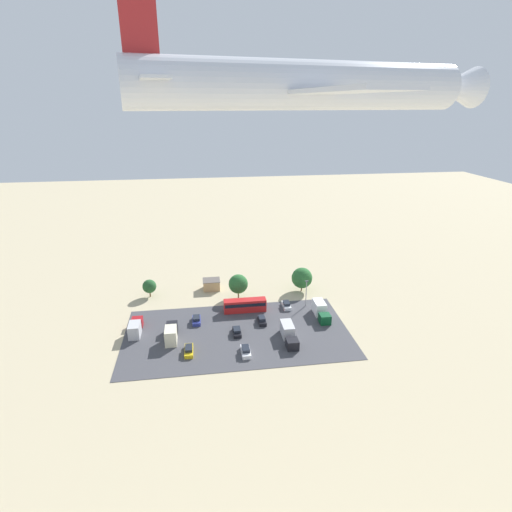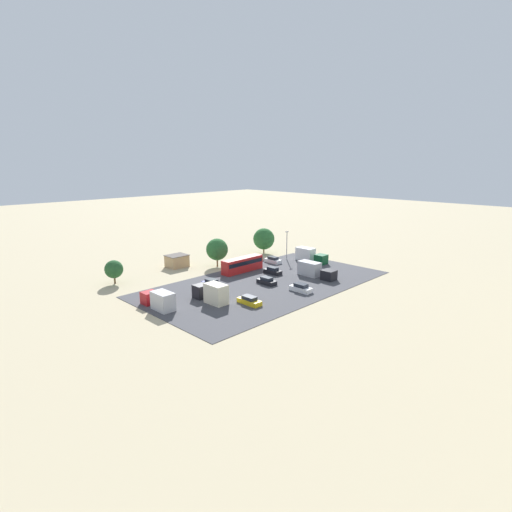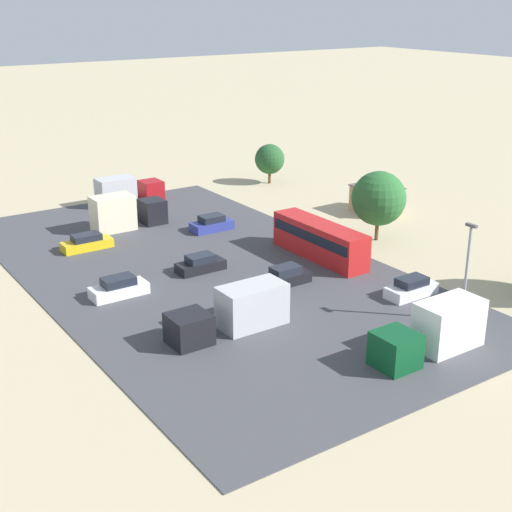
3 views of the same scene
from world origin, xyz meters
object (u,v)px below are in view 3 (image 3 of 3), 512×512
(parked_car_3, at_px, (212,224))
(parked_truck_1, at_px, (126,191))
(bus, at_px, (320,239))
(parked_truck_0, at_px, (124,213))
(parked_car_2, at_px, (87,243))
(parked_car_1, at_px, (285,277))
(parked_car_4, at_px, (411,288))
(parked_car_0, at_px, (201,264))
(shed_building, at_px, (376,199))
(parked_car_5, at_px, (119,288))
(parked_truck_3, at_px, (434,331))
(parked_truck_2, at_px, (235,312))

(parked_car_3, relative_size, parked_truck_1, 0.56)
(bus, distance_m, parked_truck_0, 20.94)
(bus, height_order, parked_truck_1, bus)
(parked_truck_1, bearing_deg, parked_car_2, -38.01)
(parked_car_1, distance_m, parked_car_4, 10.13)
(parked_car_0, distance_m, parked_car_3, 11.30)
(parked_car_2, bearing_deg, bus, 49.75)
(parked_car_1, xyz_separation_m, parked_truck_1, (29.62, 0.62, 0.78))
(shed_building, height_order, parked_car_3, shed_building)
(parked_car_3, distance_m, parked_car_5, 17.89)
(parked_car_2, bearing_deg, parked_truck_3, 19.24)
(parked_car_5, xyz_separation_m, parked_truck_2, (-10.25, -4.30, 0.74))
(parked_truck_0, relative_size, parked_truck_1, 1.00)
(parked_car_1, xyz_separation_m, parked_car_3, (15.69, -2.36, -0.00))
(parked_car_1, bearing_deg, shed_building, -61.32)
(parked_car_0, height_order, parked_truck_3, parked_truck_3)
(parked_car_1, height_order, parked_truck_0, parked_truck_0)
(parked_car_0, distance_m, parked_car_1, 7.77)
(parked_car_5, relative_size, parked_truck_0, 0.60)
(parked_car_3, bearing_deg, bus, -162.21)
(parked_car_5, bearing_deg, bus, -96.25)
(parked_car_0, xyz_separation_m, parked_car_2, (10.85, 5.97, -0.00))
(parked_car_3, relative_size, parked_truck_2, 0.47)
(parked_car_3, distance_m, parked_truck_2, 23.00)
(parked_car_4, height_order, parked_truck_2, parked_truck_2)
(parked_truck_1, relative_size, parked_truck_2, 0.85)
(shed_building, distance_m, parked_car_0, 25.43)
(parked_car_5, relative_size, parked_truck_2, 0.50)
(bus, relative_size, parked_truck_2, 1.20)
(parked_car_0, relative_size, parked_truck_0, 0.55)
(shed_building, distance_m, parked_car_3, 18.89)
(parked_car_4, distance_m, parked_truck_1, 37.89)
(bus, relative_size, parked_car_0, 2.57)
(parked_car_1, relative_size, parked_truck_0, 0.56)
(shed_building, height_order, bus, bus)
(parked_truck_0, distance_m, parked_truck_3, 36.73)
(parked_car_0, relative_size, parked_car_4, 0.97)
(parked_truck_0, height_order, parked_truck_3, parked_truck_0)
(parked_car_1, height_order, parked_truck_1, parked_truck_1)
(parked_truck_2, bearing_deg, parked_car_1, -58.78)
(parked_car_4, height_order, parked_truck_0, parked_truck_0)
(parked_car_0, height_order, parked_truck_0, parked_truck_0)
(parked_car_0, relative_size, parked_truck_2, 0.47)
(parked_truck_0, bearing_deg, parked_car_0, 1.31)
(parked_car_1, relative_size, parked_truck_1, 0.56)
(parked_car_4, height_order, parked_car_5, parked_car_5)
(shed_building, bearing_deg, parked_truck_3, 143.33)
(shed_building, bearing_deg, parked_car_5, 100.17)
(parked_car_3, distance_m, parked_truck_1, 14.27)
(parked_car_1, height_order, parked_truck_3, parked_truck_3)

